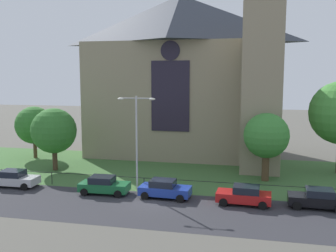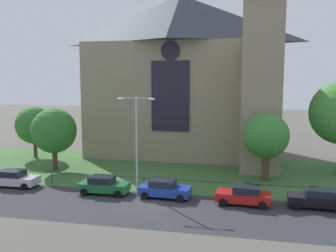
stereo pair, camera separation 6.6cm
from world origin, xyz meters
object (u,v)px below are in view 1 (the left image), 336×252
parked_car_red (244,195)px  parked_car_black (317,198)px  church_building (185,74)px  parked_car_green (104,185)px  parked_car_blue (165,189)px  tree_left_near (54,131)px  parked_car_silver (14,179)px  tree_left_far (34,125)px  streetlamp_near (137,131)px  tree_right_near (266,136)px

parked_car_red → parked_car_black: bearing=-173.9°
church_building → parked_car_green: 20.91m
church_building → parked_car_blue: 20.58m
tree_left_near → parked_car_silver: (-0.52, -6.52, -3.49)m
parked_car_black → parked_car_blue: bearing=2.1°
tree_left_far → streetlamp_near: 19.30m
streetlamp_near → parked_car_black: bearing=-6.0°
parked_car_red → parked_car_black: same height
church_building → parked_car_silver: size_ratio=6.11×
parked_car_silver → parked_car_blue: (14.06, -0.21, 0.00)m
church_building → parked_car_black: size_ratio=6.11×
church_building → tree_left_near: size_ratio=3.92×
tree_left_far → parked_car_blue: 22.74m
tree_right_near → parked_car_red: tree_right_near is taller
tree_left_far → streetlamp_near: streetlamp_near is taller
streetlamp_near → parked_car_green: (-2.46, -1.61, -4.53)m
parked_car_black → tree_right_near: bearing=-61.2°
tree_left_far → parked_car_silver: size_ratio=1.49×
church_building → parked_car_red: 22.27m
tree_left_near → parked_car_green: size_ratio=1.56×
tree_left_far → parked_car_green: size_ratio=1.49×
streetlamp_near → parked_car_blue: 5.58m
tree_left_far → tree_left_near: tree_left_near is taller
tree_right_near → parked_car_blue: tree_right_near is taller
parked_car_silver → tree_right_near: bearing=15.6°
streetlamp_near → parked_car_red: (9.31, -1.90, -4.53)m
parked_car_blue → tree_left_far: bearing=150.3°
tree_left_near → parked_car_green: bearing=-39.4°
church_building → tree_left_near: (-12.08, -11.45, -6.04)m
church_building → parked_car_red: (7.93, -18.50, -9.53)m
church_building → parked_car_black: 24.48m
church_building → tree_left_near: bearing=-136.5°
parked_car_red → parked_car_blue: bearing=-0.4°
parked_car_silver → parked_car_green: size_ratio=1.00×
streetlamp_near → parked_car_black: streetlamp_near is taller
tree_left_near → parked_car_black: tree_left_near is taller
parked_car_blue → parked_car_red: size_ratio=1.00×
church_building → parked_car_black: bearing=-53.6°
church_building → streetlamp_near: bearing=-94.8°
parked_car_green → parked_car_red: bearing=-3.2°
tree_left_near → tree_right_near: bearing=1.2°
parked_car_red → parked_car_silver: bearing=1.0°
church_building → tree_left_far: bearing=-160.6°
tree_left_far → parked_car_blue: bearing=-32.2°
streetlamp_near → parked_car_green: size_ratio=1.95×
tree_left_near → parked_car_red: bearing=-19.4°
tree_right_near → tree_left_far: tree_right_near is taller
streetlamp_near → parked_car_silver: 12.16m
parked_car_green → tree_right_near: bearing=26.3°
church_building → tree_left_near: church_building is taller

